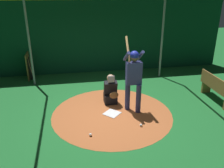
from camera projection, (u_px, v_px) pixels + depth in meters
ground_plane at (112, 114)px, 7.03m from camera, size 27.16×27.16×0.00m
dirt_circle at (112, 114)px, 7.03m from camera, size 3.52×3.52×0.01m
home_plate at (112, 113)px, 7.02m from camera, size 0.59×0.59×0.01m
batter at (134, 75)px, 6.79m from camera, size 0.68×0.49×2.18m
catcher at (111, 92)px, 7.52m from camera, size 0.58×0.40×0.98m
back_wall at (95, 34)px, 9.95m from camera, size 0.23×11.16×3.25m
cage_frame at (112, 35)px, 6.14m from camera, size 5.67×5.12×3.37m
bat_rack at (30, 65)px, 9.71m from camera, size 1.06×0.20×1.05m
bench at (216, 88)px, 7.68m from camera, size 1.52×0.36×0.85m
baseball_0 at (141, 125)px, 6.37m from camera, size 0.07×0.07×0.07m
baseball_1 at (91, 135)px, 5.96m from camera, size 0.07×0.07×0.07m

